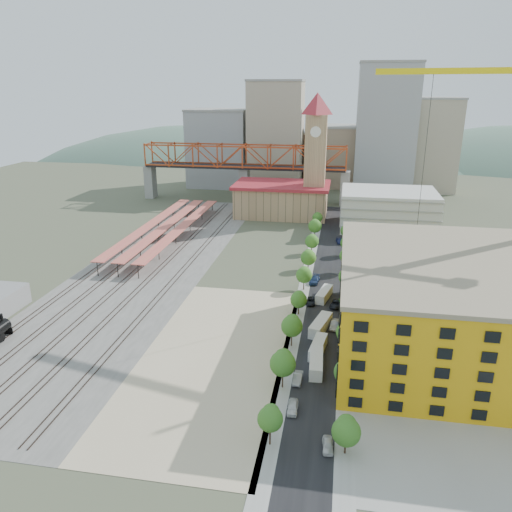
% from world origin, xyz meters
% --- Properties ---
extents(ground, '(400.00, 400.00, 0.00)m').
position_xyz_m(ground, '(0.00, 0.00, 0.00)').
color(ground, '#474C38').
rests_on(ground, ground).
extents(ballast_strip, '(36.00, 165.00, 0.06)m').
position_xyz_m(ballast_strip, '(-36.00, 17.50, 0.03)').
color(ballast_strip, '#605E59').
rests_on(ballast_strip, ground).
extents(dirt_lot, '(28.00, 67.00, 0.06)m').
position_xyz_m(dirt_lot, '(-4.00, -31.50, 0.03)').
color(dirt_lot, tan).
rests_on(dirt_lot, ground).
extents(street_asphalt, '(12.00, 170.00, 0.06)m').
position_xyz_m(street_asphalt, '(16.00, 15.00, 0.03)').
color(street_asphalt, black).
rests_on(street_asphalt, ground).
extents(sidewalk_west, '(3.00, 170.00, 0.04)m').
position_xyz_m(sidewalk_west, '(10.50, 15.00, 0.02)').
color(sidewalk_west, gray).
rests_on(sidewalk_west, ground).
extents(sidewalk_east, '(3.00, 170.00, 0.04)m').
position_xyz_m(sidewalk_east, '(21.50, 15.00, 0.02)').
color(sidewalk_east, gray).
rests_on(sidewalk_east, ground).
extents(construction_pad, '(50.00, 90.00, 0.06)m').
position_xyz_m(construction_pad, '(45.00, -20.00, 0.03)').
color(construction_pad, gray).
rests_on(construction_pad, ground).
extents(rail_tracks, '(26.56, 160.00, 0.18)m').
position_xyz_m(rail_tracks, '(-37.80, 17.50, 0.15)').
color(rail_tracks, '#382B23').
rests_on(rail_tracks, ground).
extents(platform_canopies, '(16.00, 80.00, 4.12)m').
position_xyz_m(platform_canopies, '(-41.00, 45.00, 3.99)').
color(platform_canopies, '#D07050').
rests_on(platform_canopies, ground).
extents(station_hall, '(38.00, 24.00, 13.10)m').
position_xyz_m(station_hall, '(-5.00, 82.00, 6.67)').
color(station_hall, tan).
rests_on(station_hall, ground).
extents(clock_tower, '(12.00, 12.00, 52.00)m').
position_xyz_m(clock_tower, '(8.00, 79.99, 28.70)').
color(clock_tower, tan).
rests_on(clock_tower, ground).
extents(parking_garage, '(34.00, 26.00, 14.00)m').
position_xyz_m(parking_garage, '(36.00, 70.00, 7.00)').
color(parking_garage, silver).
rests_on(parking_garage, ground).
extents(truss_bridge, '(94.00, 9.60, 25.60)m').
position_xyz_m(truss_bridge, '(-25.00, 105.00, 18.86)').
color(truss_bridge, gray).
rests_on(truss_bridge, ground).
extents(construction_building, '(44.60, 50.60, 18.80)m').
position_xyz_m(construction_building, '(42.00, -20.00, 9.41)').
color(construction_building, gold).
rests_on(construction_building, ground).
extents(street_trees, '(15.40, 124.40, 8.00)m').
position_xyz_m(street_trees, '(16.00, 5.00, 0.00)').
color(street_trees, '#367021').
rests_on(street_trees, ground).
extents(skyline, '(133.00, 46.00, 60.00)m').
position_xyz_m(skyline, '(7.47, 142.31, 22.81)').
color(skyline, '#9EA0A3').
rests_on(skyline, ground).
extents(distant_hills, '(647.00, 264.00, 227.00)m').
position_xyz_m(distant_hills, '(45.28, 260.00, -79.54)').
color(distant_hills, '#4C6B59').
rests_on(distant_hills, ground).
extents(site_trailer_a, '(2.76, 9.30, 2.52)m').
position_xyz_m(site_trailer_a, '(16.00, -32.97, 1.26)').
color(site_trailer_a, silver).
rests_on(site_trailer_a, ground).
extents(site_trailer_b, '(3.46, 8.87, 2.36)m').
position_xyz_m(site_trailer_b, '(16.00, -26.72, 1.18)').
color(site_trailer_b, silver).
rests_on(site_trailer_b, ground).
extents(site_trailer_c, '(4.84, 9.89, 2.62)m').
position_xyz_m(site_trailer_c, '(16.00, -17.26, 1.31)').
color(site_trailer_c, silver).
rests_on(site_trailer_c, ground).
extents(site_trailer_d, '(4.16, 8.93, 2.36)m').
position_xyz_m(site_trailer_d, '(16.00, 0.14, 1.18)').
color(site_trailer_d, silver).
rests_on(site_trailer_d, ground).
extents(car_0, '(1.81, 4.34, 1.47)m').
position_xyz_m(car_0, '(13.00, -46.47, 0.73)').
color(car_0, silver).
rests_on(car_0, ground).
extents(car_1, '(1.70, 4.40, 1.43)m').
position_xyz_m(car_1, '(13.00, -37.74, 0.71)').
color(car_1, '#98989D').
rests_on(car_1, ground).
extents(car_2, '(2.52, 4.88, 1.32)m').
position_xyz_m(car_2, '(13.00, -3.51, 0.66)').
color(car_2, black).
rests_on(car_2, ground).
extents(car_3, '(2.89, 5.77, 1.61)m').
position_xyz_m(car_3, '(13.00, 10.26, 0.80)').
color(car_3, navy).
rests_on(car_3, ground).
extents(car_4, '(1.87, 4.01, 1.33)m').
position_xyz_m(car_4, '(19.00, -54.55, 0.66)').
color(car_4, silver).
rests_on(car_4, ground).
extents(car_5, '(2.22, 5.02, 1.60)m').
position_xyz_m(car_5, '(19.00, -15.49, 0.80)').
color(car_5, '#9E9FA3').
rests_on(car_5, ground).
extents(car_6, '(3.19, 5.44, 1.42)m').
position_xyz_m(car_6, '(19.00, -4.27, 0.71)').
color(car_6, black).
rests_on(car_6, ground).
extents(car_7, '(2.75, 5.06, 1.39)m').
position_xyz_m(car_7, '(19.00, 47.66, 0.70)').
color(car_7, navy).
rests_on(car_7, ground).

